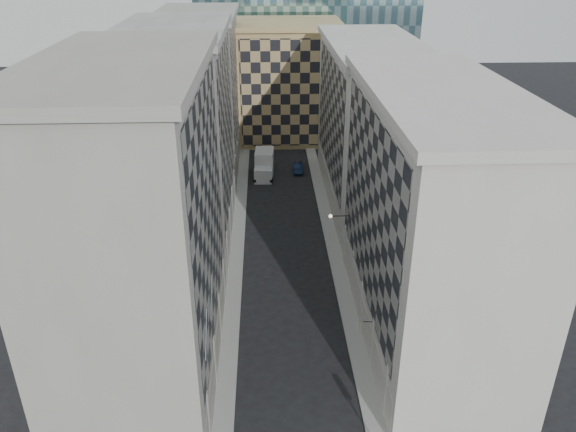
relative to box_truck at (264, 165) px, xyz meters
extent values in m
cube|color=gray|center=(-3.07, -20.16, -1.43)|extent=(1.50, 100.00, 0.15)
cube|color=gray|center=(7.43, -20.16, -1.43)|extent=(1.50, 100.00, 0.15)
cube|color=gray|center=(-8.82, -39.16, 9.99)|extent=(10.00, 22.00, 23.00)
cube|color=gray|center=(-3.94, -39.16, 11.49)|extent=(0.25, 19.36, 18.00)
cube|color=gray|center=(-4.02, -39.16, 0.09)|extent=(0.45, 21.12, 3.20)
cube|color=gray|center=(-8.82, -39.16, 21.84)|extent=(10.80, 22.80, 0.70)
cylinder|color=gray|center=(-4.17, -47.41, 0.69)|extent=(0.90, 0.90, 4.40)
cylinder|color=gray|center=(-4.17, -41.91, 0.69)|extent=(0.90, 0.90, 4.40)
cylinder|color=gray|center=(-4.17, -36.41, 0.69)|extent=(0.90, 0.90, 4.40)
cylinder|color=gray|center=(-4.17, -30.91, 0.69)|extent=(0.90, 0.90, 4.40)
cube|color=gray|center=(-8.82, -17.16, 9.49)|extent=(10.00, 22.00, 22.00)
cube|color=gray|center=(-3.94, -17.16, 10.99)|extent=(0.25, 19.36, 17.00)
cube|color=gray|center=(-4.02, -17.16, 0.09)|extent=(0.45, 21.12, 3.20)
cube|color=gray|center=(-8.82, -17.16, 20.84)|extent=(10.80, 22.80, 0.70)
cylinder|color=gray|center=(-4.17, -25.41, 0.69)|extent=(0.90, 0.90, 4.40)
cylinder|color=gray|center=(-4.17, -19.91, 0.69)|extent=(0.90, 0.90, 4.40)
cylinder|color=gray|center=(-4.17, -14.41, 0.69)|extent=(0.90, 0.90, 4.40)
cylinder|color=gray|center=(-4.17, -8.91, 0.69)|extent=(0.90, 0.90, 4.40)
cube|color=gray|center=(-8.82, 4.84, 8.99)|extent=(10.00, 22.00, 21.00)
cube|color=gray|center=(-3.94, 4.84, 10.49)|extent=(0.25, 19.36, 16.00)
cube|color=gray|center=(-4.02, 4.84, 0.09)|extent=(0.45, 21.12, 3.20)
cube|color=gray|center=(-8.82, 4.84, 19.84)|extent=(10.80, 22.80, 0.70)
cylinder|color=gray|center=(-4.17, -3.41, 0.69)|extent=(0.90, 0.90, 4.40)
cylinder|color=gray|center=(-4.17, 2.09, 0.69)|extent=(0.90, 0.90, 4.40)
cylinder|color=gray|center=(-4.17, 7.59, 0.69)|extent=(0.90, 0.90, 4.40)
cylinder|color=gray|center=(-4.17, 13.09, 0.69)|extent=(0.90, 0.90, 4.40)
cube|color=#B9B3AA|center=(13.18, -35.16, 8.49)|extent=(10.00, 26.00, 20.00)
cube|color=gray|center=(8.30, -35.16, 9.99)|extent=(0.25, 22.88, 15.00)
cube|color=#B9B3AA|center=(8.38, -35.16, 0.09)|extent=(0.45, 24.96, 3.20)
cube|color=#B9B3AA|center=(13.18, -35.16, 18.84)|extent=(10.80, 26.80, 0.70)
cylinder|color=#B9B3AA|center=(8.53, -45.56, 0.69)|extent=(0.90, 0.90, 4.40)
cylinder|color=#B9B3AA|center=(8.53, -40.36, 0.69)|extent=(0.90, 0.90, 4.40)
cylinder|color=#B9B3AA|center=(8.53, -35.16, 0.69)|extent=(0.90, 0.90, 4.40)
cylinder|color=#B9B3AA|center=(8.53, -29.96, 0.69)|extent=(0.90, 0.90, 4.40)
cylinder|color=#B9B3AA|center=(8.53, -24.76, 0.69)|extent=(0.90, 0.90, 4.40)
cube|color=#B9B3AA|center=(13.18, -8.16, 7.99)|extent=(10.00, 28.00, 19.00)
cube|color=gray|center=(8.30, -8.16, 9.49)|extent=(0.25, 24.64, 14.00)
cube|color=#B9B3AA|center=(8.38, -8.16, 0.09)|extent=(0.45, 26.88, 3.20)
cube|color=#B9B3AA|center=(13.18, -8.16, 17.84)|extent=(10.80, 28.80, 0.70)
cube|color=#9E7F53|center=(4.18, 17.84, 7.49)|extent=(16.00, 14.00, 18.00)
cube|color=tan|center=(4.18, 10.74, 7.49)|extent=(15.20, 0.25, 16.50)
cube|color=#9E7F53|center=(4.18, 17.84, 16.89)|extent=(16.80, 14.80, 0.80)
cube|color=#2E2924|center=(2.18, 31.84, 12.49)|extent=(6.00, 6.00, 28.00)
cylinder|color=gray|center=(-3.72, -46.16, 6.49)|extent=(0.10, 2.33, 2.33)
cylinder|color=gray|center=(-3.72, -42.16, 6.49)|extent=(0.10, 2.33, 2.33)
cylinder|color=black|center=(7.28, -26.16, 4.69)|extent=(1.80, 0.08, 0.08)
sphere|color=#FFE5B2|center=(6.38, -26.16, 4.69)|extent=(0.36, 0.36, 0.36)
cube|color=silver|center=(-0.12, -2.10, -0.50)|extent=(2.61, 2.82, 2.01)
cube|color=silver|center=(0.05, 0.79, 0.22)|extent=(2.80, 4.16, 3.46)
cylinder|color=black|center=(-1.29, -2.93, -1.00)|extent=(0.39, 1.02, 1.00)
cylinder|color=black|center=(0.94, -3.06, -1.00)|extent=(0.39, 1.02, 1.00)
cylinder|color=black|center=(-0.99, 2.20, -1.00)|extent=(0.39, 1.02, 1.00)
cylinder|color=black|center=(1.24, 2.07, -1.00)|extent=(0.39, 1.02, 1.00)
imported|color=#0E1C35|center=(4.84, 1.15, -0.87)|extent=(1.44, 3.92, 1.28)
cylinder|color=black|center=(7.78, -40.35, 2.73)|extent=(0.86, 0.16, 0.06)
cube|color=tan|center=(7.16, -40.35, 2.29)|extent=(0.15, 0.76, 0.76)
camera|label=1|loc=(0.20, -74.55, 28.60)|focal=35.00mm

